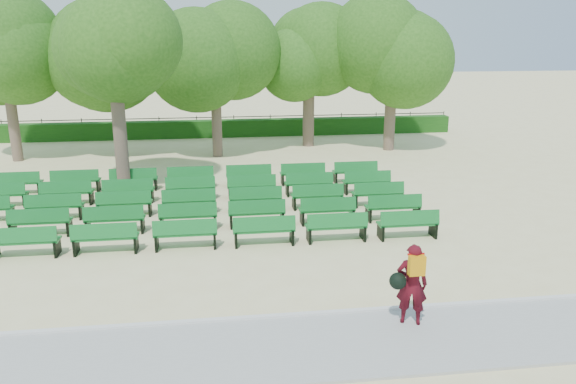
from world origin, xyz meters
name	(u,v)px	position (x,y,z in m)	size (l,w,h in m)	color
ground	(222,220)	(0.00, 0.00, 0.00)	(120.00, 120.00, 0.00)	beige
paving	(231,353)	(0.00, -7.40, 0.03)	(30.00, 2.20, 0.06)	#A4A4A0
curb	(228,320)	(0.00, -6.25, 0.05)	(30.00, 0.12, 0.10)	silver
hedge	(216,129)	(0.00, 14.00, 0.45)	(26.00, 0.70, 0.90)	#1A4E14
fence	(216,136)	(0.00, 14.40, 0.00)	(26.00, 0.10, 1.02)	black
tree_line	(217,152)	(0.00, 10.00, 0.00)	(21.80, 6.80, 7.04)	#30631A
bench_array	(190,210)	(-0.97, 0.83, 0.09)	(1.67, 0.59, 1.04)	#136C28
tree_among	(114,65)	(-3.33, 3.48, 4.42)	(4.40, 4.40, 6.43)	brown
person	(411,283)	(3.46, -6.84, 0.90)	(0.81, 0.56, 1.62)	#460A13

